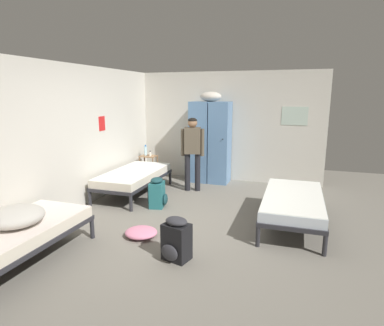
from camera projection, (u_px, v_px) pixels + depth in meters
ground_plane at (186, 226)px, 5.02m from camera, size 9.50×9.50×0.00m
room_backdrop at (148, 133)px, 6.31m from camera, size 4.34×6.00×2.52m
locker_bank at (210, 140)px, 7.42m from camera, size 0.90×0.55×2.07m
shelf_unit at (149, 165)px, 7.77m from camera, size 0.38×0.30×0.57m
bed_left_rear at (134, 176)px, 6.57m from camera, size 0.90×1.90×0.49m
bed_left_front at (14, 235)px, 3.81m from camera, size 0.90×1.90×0.49m
bed_right at (293, 202)px, 5.01m from camera, size 0.90×1.90×0.49m
bedding_heap at (16, 216)px, 3.81m from camera, size 0.64×0.64×0.23m
person_traveler at (193, 147)px, 6.70m from camera, size 0.48×0.27×1.54m
water_bottle at (146, 151)px, 7.74m from camera, size 0.07×0.07×0.25m
lotion_bottle at (150, 154)px, 7.65m from camera, size 0.05×0.05×0.13m
backpack_black at (176, 240)px, 3.97m from camera, size 0.37×0.39×0.55m
backpack_teal at (158, 193)px, 5.84m from camera, size 0.38×0.36×0.55m
clothes_pile_pink at (141, 232)px, 4.65m from camera, size 0.47×0.44×0.12m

